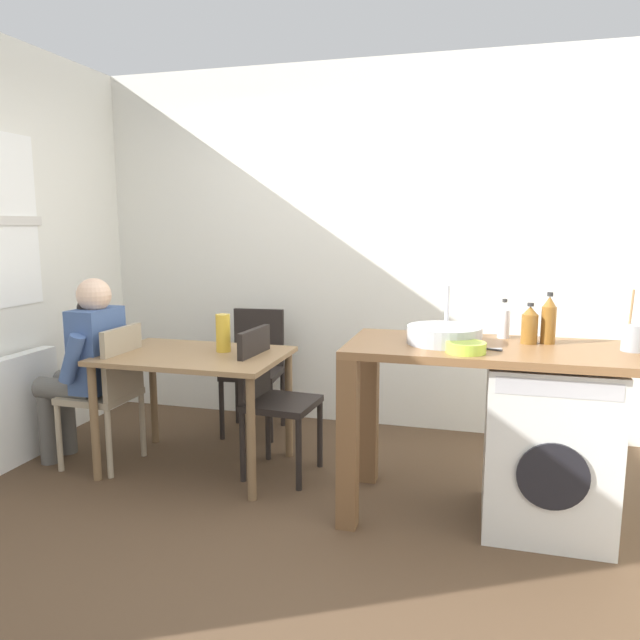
% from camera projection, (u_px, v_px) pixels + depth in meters
% --- Properties ---
extents(ground_plane, '(5.46, 5.46, 0.00)m').
position_uv_depth(ground_plane, '(300.00, 529.00, 3.00)').
color(ground_plane, '#4C3826').
extents(wall_back, '(4.60, 0.10, 2.70)m').
position_uv_depth(wall_back, '(368.00, 248.00, 4.45)').
color(wall_back, silver).
rests_on(wall_back, ground_plane).
extents(radiator, '(0.10, 0.80, 0.70)m').
position_uv_depth(radiator, '(10.00, 412.00, 3.75)').
color(radiator, white).
rests_on(radiator, ground_plane).
extents(dining_table, '(1.10, 0.76, 0.74)m').
position_uv_depth(dining_table, '(195.00, 369.00, 3.66)').
color(dining_table, olive).
rests_on(dining_table, ground_plane).
extents(chair_person_seat, '(0.41, 0.41, 0.90)m').
position_uv_depth(chair_person_seat, '(110.00, 388.00, 3.73)').
color(chair_person_seat, gray).
rests_on(chair_person_seat, ground_plane).
extents(chair_opposite, '(0.43, 0.43, 0.90)m').
position_uv_depth(chair_opposite, '(271.00, 393.00, 3.61)').
color(chair_opposite, black).
rests_on(chair_opposite, ground_plane).
extents(chair_spare_by_wall, '(0.43, 0.43, 0.90)m').
position_uv_depth(chair_spare_by_wall, '(255.00, 363.00, 4.40)').
color(chair_spare_by_wall, black).
rests_on(chair_spare_by_wall, ground_plane).
extents(seated_person, '(0.50, 0.51, 1.20)m').
position_uv_depth(seated_person, '(86.00, 361.00, 3.75)').
color(seated_person, '#595651').
rests_on(seated_person, ground_plane).
extents(kitchen_counter, '(1.50, 0.68, 0.92)m').
position_uv_depth(kitchen_counter, '(453.00, 374.00, 3.06)').
color(kitchen_counter, brown).
rests_on(kitchen_counter, ground_plane).
extents(washing_machine, '(0.60, 0.61, 0.86)m').
position_uv_depth(washing_machine, '(547.00, 444.00, 2.98)').
color(washing_machine, silver).
rests_on(washing_machine, ground_plane).
extents(sink_basin, '(0.38, 0.38, 0.09)m').
position_uv_depth(sink_basin, '(444.00, 335.00, 3.04)').
color(sink_basin, '#9EA0A5').
rests_on(sink_basin, kitchen_counter).
extents(tap, '(0.02, 0.02, 0.28)m').
position_uv_depth(tap, '(447.00, 312.00, 3.19)').
color(tap, '#B2B2B7').
rests_on(tap, kitchen_counter).
extents(bottle_tall_green, '(0.06, 0.06, 0.21)m').
position_uv_depth(bottle_tall_green, '(504.00, 320.00, 3.18)').
color(bottle_tall_green, silver).
rests_on(bottle_tall_green, kitchen_counter).
extents(bottle_squat_brown, '(0.08, 0.08, 0.21)m').
position_uv_depth(bottle_squat_brown, '(530.00, 325.00, 3.03)').
color(bottle_squat_brown, brown).
rests_on(bottle_squat_brown, kitchen_counter).
extents(bottle_clear_small, '(0.07, 0.07, 0.27)m').
position_uv_depth(bottle_clear_small, '(549.00, 320.00, 3.03)').
color(bottle_clear_small, brown).
rests_on(bottle_clear_small, kitchen_counter).
extents(mixing_bowl, '(0.19, 0.19, 0.05)m').
position_uv_depth(mixing_bowl, '(466.00, 347.00, 2.82)').
color(mixing_bowl, '#A8C63D').
rests_on(mixing_bowl, kitchen_counter).
extents(utensil_crock, '(0.11, 0.11, 0.30)m').
position_uv_depth(utensil_crock, '(634.00, 337.00, 2.85)').
color(utensil_crock, gray).
rests_on(utensil_crock, kitchen_counter).
extents(vase, '(0.09, 0.09, 0.24)m').
position_uv_depth(vase, '(223.00, 333.00, 3.69)').
color(vase, gold).
rests_on(vase, dining_table).
extents(scissors, '(0.15, 0.06, 0.01)m').
position_uv_depth(scissors, '(487.00, 349.00, 2.89)').
color(scissors, '#B2B2B7').
rests_on(scissors, kitchen_counter).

